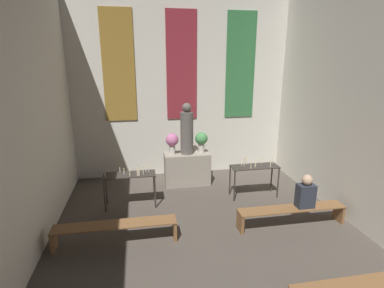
{
  "coord_description": "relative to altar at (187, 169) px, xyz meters",
  "views": [
    {
      "loc": [
        -1.27,
        0.56,
        3.42
      ],
      "look_at": [
        0.0,
        7.6,
        1.4
      ],
      "focal_mm": 28.0,
      "sensor_mm": 36.0,
      "label": 1
    }
  ],
  "objects": [
    {
      "name": "pew_back_left",
      "position": [
        -1.81,
        -2.63,
        -0.13
      ],
      "size": [
        2.31,
        0.36,
        0.42
      ],
      "color": "brown",
      "rests_on": "ground_plane"
    },
    {
      "name": "candle_rack_right",
      "position": [
        1.55,
        -1.11,
        0.26
      ],
      "size": [
        1.21,
        0.45,
        1.02
      ],
      "color": "#332D28",
      "rests_on": "ground_plane"
    },
    {
      "name": "wall_back",
      "position": [
        0.0,
        0.95,
        2.28
      ],
      "size": [
        6.5,
        0.16,
        5.4
      ],
      "color": "silver",
      "rests_on": "ground_plane"
    },
    {
      "name": "candle_rack_left",
      "position": [
        -1.55,
        -1.11,
        0.26
      ],
      "size": [
        1.21,
        0.45,
        1.02
      ],
      "color": "#332D28",
      "rests_on": "ground_plane"
    },
    {
      "name": "flower_vase_right",
      "position": [
        0.41,
        0.0,
        0.82
      ],
      "size": [
        0.35,
        0.35,
        0.59
      ],
      "color": "beige",
      "rests_on": "altar"
    },
    {
      "name": "pew_back_right",
      "position": [
        1.81,
        -2.63,
        -0.13
      ],
      "size": [
        2.31,
        0.36,
        0.42
      ],
      "color": "brown",
      "rests_on": "ground_plane"
    },
    {
      "name": "person_seated",
      "position": [
        2.09,
        -2.63,
        0.29
      ],
      "size": [
        0.36,
        0.24,
        0.72
      ],
      "color": "#282D38",
      "rests_on": "pew_back_right"
    },
    {
      "name": "statue",
      "position": [
        0.0,
        0.0,
        1.1
      ],
      "size": [
        0.35,
        0.35,
        1.41
      ],
      "color": "#5B5651",
      "rests_on": "altar"
    },
    {
      "name": "flower_vase_left",
      "position": [
        -0.41,
        0.0,
        0.82
      ],
      "size": [
        0.35,
        0.35,
        0.59
      ],
      "color": "beige",
      "rests_on": "altar"
    },
    {
      "name": "altar",
      "position": [
        0.0,
        0.0,
        0.0
      ],
      "size": [
        1.26,
        0.59,
        0.91
      ],
      "color": "gray",
      "rests_on": "ground_plane"
    }
  ]
}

